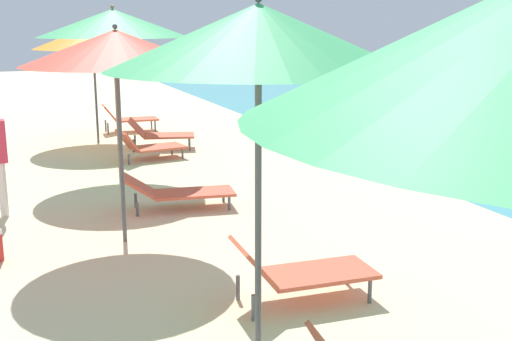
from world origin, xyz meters
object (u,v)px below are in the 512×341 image
Objects in this scene: lounger_fourth_shoreside at (178,191)px; lounger_farthest_inland at (160,133)px; lounger_fifth_shoreside at (149,146)px; umbrella_third at (258,37)px; lounger_third_shoreside at (300,271)px; umbrella_farthest at (93,37)px; umbrella_fourth at (116,48)px; umbrella_fifth at (113,23)px; lounger_farthest_shoreside at (128,118)px.

lounger_farthest_inland is at bearing 88.30° from lounger_fourth_shoreside.
umbrella_third is at bearing -105.46° from lounger_fifth_shoreside.
umbrella_farthest is (-0.68, 9.13, 1.97)m from lounger_third_shoreside.
umbrella_fourth is 0.99× the size of umbrella_farthest.
lounger_fifth_shoreside is at bearing 58.91° from umbrella_fifth.
lounger_fifth_shoreside is (1.26, 4.61, -2.03)m from umbrella_fourth.
umbrella_farthest is 1.97× the size of lounger_farthest_shoreside.
lounger_farthest_inland reaches higher than lounger_third_shoreside.
lounger_third_shoreside is 0.94× the size of lounger_farthest_inland.
umbrella_fifth reaches higher than lounger_fourth_shoreside.
umbrella_fourth reaches higher than lounger_fifth_shoreside.
lounger_third_shoreside is at bearing -85.73° from umbrella_farthest.
lounger_fifth_shoreside reaches higher than lounger_fourth_shoreside.
umbrella_fifth is at bearing -104.09° from lounger_farthest_inland.
lounger_farthest_inland reaches higher than lounger_fourth_shoreside.
umbrella_fifth is 2.17× the size of lounger_farthest_shoreside.
lounger_farthest_shoreside is (0.52, 6.93, 0.08)m from lounger_fourth_shoreside.
lounger_fifth_shoreside is at bearing -72.67° from umbrella_farthest.
lounger_third_shoreside is 10.37m from lounger_farthest_shoreside.
umbrella_fifth is 1.97× the size of lounger_farthest_inland.
lounger_third_shoreside is at bearing -61.70° from umbrella_fourth.
lounger_farthest_inland is at bearing 56.80° from lounger_fifth_shoreside.
umbrella_farthest is at bearing 146.31° from lounger_farthest_inland.
lounger_fourth_shoreside is at bearing -86.28° from umbrella_farthest.
umbrella_third is at bearing -81.63° from umbrella_fourth.
lounger_third_shoreside is 3.45m from lounger_fourth_shoreside.
umbrella_farthest is at bearing 97.55° from lounger_fifth_shoreside.
lounger_farthest_shoreside reaches higher than lounger_farthest_inland.
lounger_fifth_shoreside is 0.52× the size of umbrella_farthest.
umbrella_farthest reaches higher than lounger_farthest_inland.
lounger_third_shoreside is 1.02× the size of lounger_fifth_shoreside.
lounger_farthest_shoreside reaches higher than lounger_third_shoreside.
lounger_farthest_inland is at bearing 89.20° from lounger_third_shoreside.
umbrella_fourth is at bearing -92.96° from lounger_farthest_inland.
lounger_third_shoreside is 6.93m from lounger_fifth_shoreside.
umbrella_farthest reaches higher than lounger_farthest_shoreside.
umbrella_third is 2.11× the size of lounger_farthest_shoreside.
lounger_farthest_shoreside is at bearing 79.71° from umbrella_fourth.
lounger_fourth_shoreside is 3.50m from lounger_fifth_shoreside.
lounger_third_shoreside is 7.93m from lounger_farthest_inland.
umbrella_fifth is 3.40m from lounger_farthest_inland.
lounger_farthest_inland is (0.74, 4.48, 0.06)m from lounger_fourth_shoreside.
umbrella_third reaches higher than lounger_fourth_shoreside.
umbrella_third is at bearing -88.34° from lounger_fourth_shoreside.
umbrella_fifth reaches higher than umbrella_farthest.
umbrella_fifth reaches higher than umbrella_fourth.
lounger_farthest_shoreside is (1.46, 8.05, -1.97)m from umbrella_fourth.
umbrella_fifth is at bearing 81.68° from umbrella_fourth.
lounger_fourth_shoreside is 0.62× the size of umbrella_farthest.
lounger_farthest_shoreside is at bearing 91.16° from lounger_third_shoreside.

